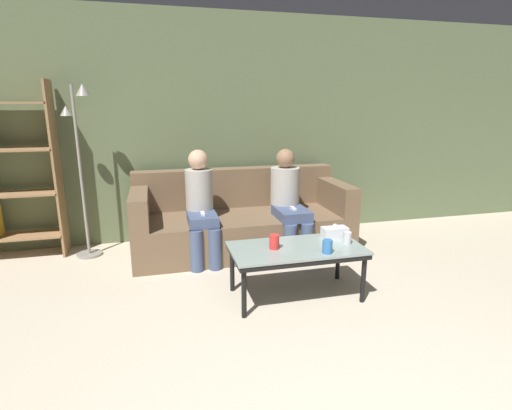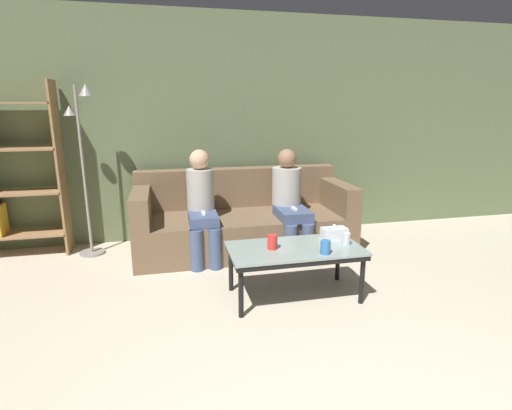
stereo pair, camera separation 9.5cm
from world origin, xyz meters
The scene contains 10 objects.
wall_back centered at (0.00, 3.83, 1.30)m, with size 12.00×0.06×2.60m.
couch centered at (0.00, 3.29, 0.31)m, with size 2.34×0.96×0.86m.
coffee_table centered at (0.19, 2.02, 0.40)m, with size 1.10×0.57×0.44m.
cup_near_left centered at (0.63, 1.99, 0.49)m, with size 0.07×0.07×0.10m.
cup_near_right centered at (0.38, 1.83, 0.50)m, with size 0.08×0.08×0.11m.
cup_far_center centered at (0.00, 2.02, 0.50)m, with size 0.08×0.08×0.12m.
tissue_box centered at (0.59, 2.14, 0.49)m, with size 0.22×0.12×0.13m.
standing_lamp centered at (-1.63, 3.46, 1.09)m, with size 0.31×0.26×1.78m.
seated_person_left_end centered at (-0.47, 3.06, 0.59)m, with size 0.31×0.63×1.14m.
seated_person_mid_left centered at (0.47, 3.06, 0.59)m, with size 0.32×0.69×1.12m.
Camera 1 is at (-0.90, -0.91, 1.58)m, focal length 28.00 mm.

